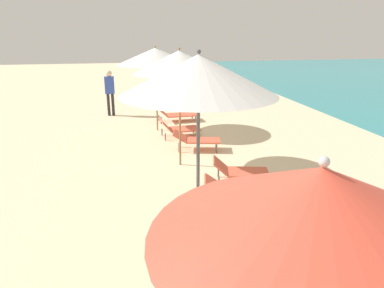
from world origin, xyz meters
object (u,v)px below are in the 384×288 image
at_px(umbrella_fourth, 179,62).
at_px(lounger_farthest_shoreside, 176,114).
at_px(umbrella_farthest, 155,56).
at_px(umbrella_third, 199,75).
at_px(lounger_farthest_inland, 179,128).
at_px(lounger_fourth_shoreside, 196,139).
at_px(lounger_fourth_inland, 239,170).
at_px(umbrella_second, 319,205).
at_px(person_walking_far, 110,88).
at_px(lounger_third_shoreside, 242,193).

distance_m(umbrella_fourth, lounger_farthest_shoreside, 5.00).
bearing_deg(lounger_farthest_shoreside, umbrella_farthest, -128.77).
xyz_separation_m(umbrella_third, lounger_farthest_inland, (0.65, 5.98, -2.34)).
bearing_deg(lounger_fourth_shoreside, lounger_fourth_inland, -64.99).
relative_size(umbrella_farthest, lounger_farthest_inland, 2.15).
height_order(umbrella_second, umbrella_fourth, umbrella_fourth).
bearing_deg(lounger_farthest_inland, umbrella_third, -100.27).
distance_m(umbrella_farthest, lounger_farthest_inland, 2.39).
bearing_deg(lounger_farthest_shoreside, umbrella_third, -99.23).
height_order(umbrella_second, lounger_farthest_inland, umbrella_second).
bearing_deg(umbrella_farthest, lounger_fourth_inland, -73.92).
distance_m(umbrella_third, lounger_farthest_shoreside, 8.37).
height_order(lounger_farthest_shoreside, person_walking_far, person_walking_far).
distance_m(lounger_farthest_shoreside, lounger_farthest_inland, 2.02).
xyz_separation_m(lounger_fourth_inland, person_walking_far, (-2.90, 7.16, 0.81)).
xyz_separation_m(umbrella_third, umbrella_fourth, (0.31, 3.55, -0.12)).
bearing_deg(lounger_fourth_shoreside, umbrella_fourth, -107.22).
bearing_deg(person_walking_far, umbrella_second, -174.88).
distance_m(lounger_fourth_inland, lounger_farthest_inland, 3.80).
height_order(lounger_third_shoreside, lounger_fourth_inland, lounger_third_shoreside).
height_order(lounger_fourth_inland, umbrella_farthest, umbrella_farthest).
distance_m(umbrella_fourth, lounger_farthest_inland, 3.31).
xyz_separation_m(umbrella_third, lounger_farthest_shoreside, (0.86, 7.99, -2.35)).
relative_size(lounger_third_shoreside, person_walking_far, 0.90).
distance_m(lounger_third_shoreside, lounger_farthest_inland, 4.97).
relative_size(umbrella_third, lounger_fourth_shoreside, 2.12).
xyz_separation_m(umbrella_second, lounger_third_shoreside, (1.06, 4.16, -1.97)).
xyz_separation_m(umbrella_second, lounger_fourth_inland, (1.41, 5.39, -2.03)).
height_order(lounger_fourth_shoreside, lounger_farthest_inland, lounger_farthest_inland).
bearing_deg(lounger_farthest_inland, umbrella_second, -98.13).
xyz_separation_m(umbrella_fourth, umbrella_farthest, (-0.23, 3.35, -0.09)).
distance_m(umbrella_farthest, person_walking_far, 3.26).
xyz_separation_m(lounger_farthest_inland, person_walking_far, (-2.14, 3.44, 0.78)).
height_order(umbrella_fourth, person_walking_far, umbrella_fourth).
height_order(lounger_third_shoreside, lounger_fourth_shoreside, lounger_third_shoreside).
xyz_separation_m(lounger_fourth_inland, umbrella_farthest, (-1.34, 4.64, 2.15)).
bearing_deg(lounger_fourth_inland, umbrella_farthest, 119.86).
xyz_separation_m(umbrella_third, person_walking_far, (-1.49, 9.43, -1.56)).
bearing_deg(umbrella_farthest, umbrella_second, -90.40).
distance_m(umbrella_third, lounger_fourth_shoreside, 5.24).
xyz_separation_m(lounger_third_shoreside, person_walking_far, (-2.55, 8.39, 0.74)).
height_order(lounger_third_shoreside, umbrella_farthest, umbrella_farthest).
distance_m(umbrella_second, lounger_farthest_inland, 9.35).
bearing_deg(lounger_farthest_shoreside, lounger_fourth_inland, -87.57).
bearing_deg(lounger_fourth_inland, umbrella_second, -90.84).
xyz_separation_m(umbrella_third, umbrella_farthest, (0.08, 6.90, -0.21)).
bearing_deg(lounger_farthest_inland, lounger_fourth_shoreside, -82.60).
height_order(umbrella_fourth, lounger_farthest_inland, umbrella_fourth).
bearing_deg(umbrella_fourth, umbrella_second, -92.58).
bearing_deg(umbrella_fourth, person_walking_far, 106.98).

